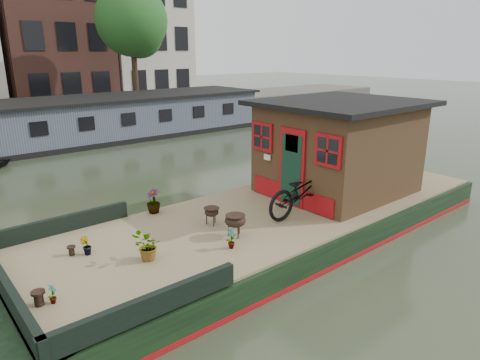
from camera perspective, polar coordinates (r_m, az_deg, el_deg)
ground at (r=10.56m, az=5.05°, el=-7.15°), size 120.00×120.00×0.00m
houseboat_hull at (r=9.62m, az=-0.60°, el=-7.77°), size 14.01×4.02×0.60m
houseboat_deck at (r=10.32m, az=5.14°, el=-3.98°), size 11.80×3.80×0.05m
bow_bulwark at (r=7.81m, az=-22.71°, el=-10.84°), size 3.00×4.00×0.35m
cabin at (r=11.56m, az=13.02°, el=4.41°), size 4.00×3.50×2.42m
bicycle at (r=9.90m, az=8.37°, el=-1.43°), size 2.13×0.75×1.12m
potted_plant_a at (r=8.22m, az=-1.18°, el=-7.77°), size 0.26×0.22×0.42m
potted_plant_b at (r=8.49m, az=-19.86°, el=-8.24°), size 0.25×0.25×0.36m
potted_plant_c at (r=7.92m, az=-12.22°, el=-8.67°), size 0.63×0.61×0.54m
potted_plant_d at (r=10.14m, az=-11.49°, el=-2.77°), size 0.37×0.37×0.57m
potted_plant_e at (r=7.16m, az=-23.74°, el=-13.72°), size 0.19×0.21×0.32m
brazier_front at (r=8.73m, az=-0.63°, el=-6.09°), size 0.48×0.48×0.46m
brazier_rear at (r=9.33m, az=-3.80°, el=-4.82°), size 0.42×0.42×0.39m
bollard_port at (r=8.60m, az=-21.55°, el=-8.75°), size 0.16×0.16×0.18m
bollard_stbd at (r=7.22m, az=-25.26°, el=-14.07°), size 0.21×0.21×0.23m
far_houseboat at (r=22.13m, az=-21.58°, el=7.06°), size 20.40×4.40×2.11m
quay at (r=28.38m, az=-25.81°, el=7.42°), size 60.00×6.00×0.90m
tree_right at (r=28.98m, az=-14.04°, el=19.56°), size 4.40×4.40×7.40m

